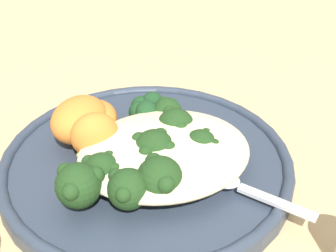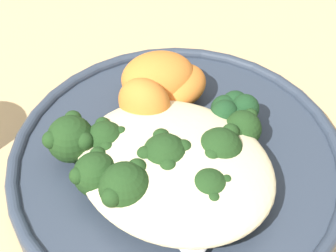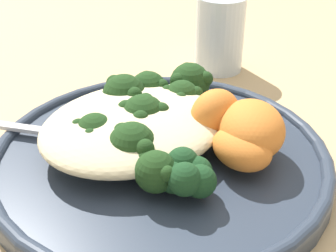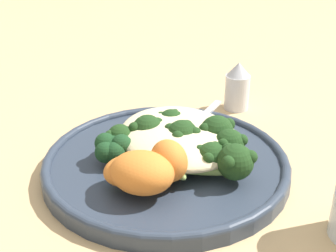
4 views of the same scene
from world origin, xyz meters
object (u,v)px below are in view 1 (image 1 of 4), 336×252
at_px(broccoli_stalk_4, 146,149).
at_px(broccoli_stalk_5, 179,148).
at_px(quinoa_mound, 169,151).
at_px(broccoli_stalk_7, 155,121).
at_px(broccoli_stalk_0, 84,180).
at_px(broccoli_stalk_6, 158,132).
at_px(broccoli_stalk_1, 103,168).
at_px(spoon, 234,183).
at_px(kale_tuft, 147,109).
at_px(broccoli_stalk_3, 153,176).
at_px(broccoli_stalk_2, 124,180).
at_px(sweet_potato_chunk_1, 80,119).
at_px(sweet_potato_chunk_0, 95,135).
at_px(sweet_potato_chunk_2, 97,117).
at_px(plate, 147,163).

height_order(broccoli_stalk_4, broccoli_stalk_5, broccoli_stalk_4).
relative_size(quinoa_mound, broccoli_stalk_7, 1.63).
height_order(broccoli_stalk_0, broccoli_stalk_6, broccoli_stalk_0).
distance_m(broccoli_stalk_1, spoon, 0.12).
xyz_separation_m(broccoli_stalk_7, kale_tuft, (0.00, -0.02, 0.00)).
xyz_separation_m(quinoa_mound, broccoli_stalk_5, (-0.01, -0.00, -0.00)).
bearing_deg(broccoli_stalk_3, broccoli_stalk_2, -122.49).
height_order(broccoli_stalk_1, broccoli_stalk_5, same).
xyz_separation_m(broccoli_stalk_5, broccoli_stalk_7, (0.01, -0.06, -0.00)).
height_order(broccoli_stalk_3, spoon, broccoli_stalk_3).
relative_size(broccoli_stalk_0, broccoli_stalk_6, 0.85).
height_order(broccoli_stalk_6, sweet_potato_chunk_1, sweet_potato_chunk_1).
bearing_deg(broccoli_stalk_4, sweet_potato_chunk_0, -176.43).
xyz_separation_m(broccoli_stalk_4, broccoli_stalk_5, (-0.03, 0.00, -0.00)).
distance_m(broccoli_stalk_0, kale_tuft, 0.14).
bearing_deg(broccoli_stalk_6, broccoli_stalk_5, -69.36).
height_order(sweet_potato_chunk_0, spoon, sweet_potato_chunk_0).
height_order(quinoa_mound, broccoli_stalk_4, broccoli_stalk_4).
xyz_separation_m(broccoli_stalk_0, spoon, (-0.13, 0.03, -0.01)).
xyz_separation_m(broccoli_stalk_1, spoon, (-0.11, 0.05, -0.01)).
height_order(quinoa_mound, kale_tuft, quinoa_mound).
bearing_deg(broccoli_stalk_1, broccoli_stalk_0, -34.04).
distance_m(sweet_potato_chunk_1, sweet_potato_chunk_2, 0.02).
xyz_separation_m(broccoli_stalk_3, sweet_potato_chunk_1, (0.05, -0.11, 0.00)).
relative_size(sweet_potato_chunk_1, spoon, 0.71).
bearing_deg(sweet_potato_chunk_0, quinoa_mound, 147.39).
bearing_deg(plate, broccoli_stalk_2, 54.54).
relative_size(broccoli_stalk_6, sweet_potato_chunk_1, 1.79).
xyz_separation_m(plate, broccoli_stalk_6, (-0.02, -0.01, 0.03)).
distance_m(sweet_potato_chunk_0, sweet_potato_chunk_2, 0.05).
xyz_separation_m(broccoli_stalk_2, sweet_potato_chunk_0, (0.01, -0.07, 0.01)).
xyz_separation_m(quinoa_mound, broccoli_stalk_0, (0.09, 0.02, 0.00)).
bearing_deg(broccoli_stalk_4, sweet_potato_chunk_2, 154.45).
bearing_deg(broccoli_stalk_6, plate, -146.52).
bearing_deg(plate, broccoli_stalk_7, -119.86).
relative_size(broccoli_stalk_3, broccoli_stalk_7, 1.09).
bearing_deg(broccoli_stalk_0, broccoli_stalk_4, 145.27).
bearing_deg(sweet_potato_chunk_1, quinoa_mound, 133.78).
height_order(broccoli_stalk_3, broccoli_stalk_4, broccoli_stalk_3).
bearing_deg(spoon, broccoli_stalk_6, 170.53).
bearing_deg(broccoli_stalk_7, sweet_potato_chunk_0, 170.17).
bearing_deg(broccoli_stalk_2, broccoli_stalk_5, 117.03).
height_order(broccoli_stalk_4, sweet_potato_chunk_0, sweet_potato_chunk_0).
bearing_deg(broccoli_stalk_0, broccoli_stalk_7, 165.05).
height_order(plate, broccoli_stalk_3, broccoli_stalk_3).
bearing_deg(quinoa_mound, plate, -53.93).
relative_size(quinoa_mound, broccoli_stalk_2, 1.61).
height_order(plate, sweet_potato_chunk_0, sweet_potato_chunk_0).
xyz_separation_m(broccoli_stalk_0, broccoli_stalk_6, (-0.09, -0.05, -0.00)).
bearing_deg(broccoli_stalk_6, broccoli_stalk_0, -149.49).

